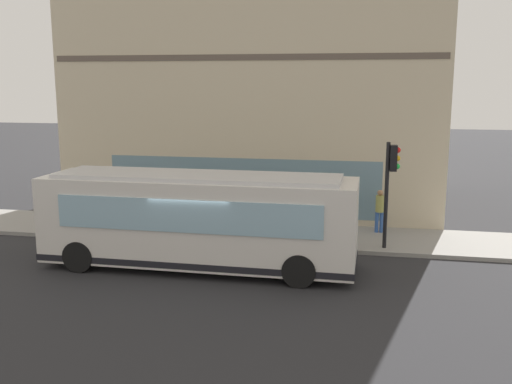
{
  "coord_description": "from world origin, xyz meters",
  "views": [
    {
      "loc": [
        -17.07,
        -5.17,
        5.92
      ],
      "look_at": [
        1.97,
        -1.44,
        2.22
      ],
      "focal_mm": 40.57,
      "sensor_mm": 36.0,
      "label": 1
    }
  ],
  "objects_px": {
    "traffic_light_near_corner": "(391,175)",
    "pedestrian_walking_along_curb": "(261,211)",
    "fire_hydrant": "(226,215)",
    "newspaper_vending_box": "(211,224)",
    "pedestrian_near_building_entrance": "(380,208)",
    "city_bus_nearside": "(198,221)"
  },
  "relations": [
    {
      "from": "newspaper_vending_box",
      "to": "traffic_light_near_corner",
      "type": "bearing_deg",
      "value": -92.93
    },
    {
      "from": "pedestrian_near_building_entrance",
      "to": "pedestrian_walking_along_curb",
      "type": "height_order",
      "value": "pedestrian_walking_along_curb"
    },
    {
      "from": "fire_hydrant",
      "to": "pedestrian_walking_along_curb",
      "type": "height_order",
      "value": "pedestrian_walking_along_curb"
    },
    {
      "from": "city_bus_nearside",
      "to": "traffic_light_near_corner",
      "type": "distance_m",
      "value": 6.86
    },
    {
      "from": "pedestrian_walking_along_curb",
      "to": "newspaper_vending_box",
      "type": "bearing_deg",
      "value": 91.58
    },
    {
      "from": "city_bus_nearside",
      "to": "pedestrian_walking_along_curb",
      "type": "xyz_separation_m",
      "value": [
        3.37,
        -1.42,
        -0.35
      ]
    },
    {
      "from": "traffic_light_near_corner",
      "to": "pedestrian_walking_along_curb",
      "type": "bearing_deg",
      "value": 85.23
    },
    {
      "from": "fire_hydrant",
      "to": "pedestrian_walking_along_curb",
      "type": "bearing_deg",
      "value": -137.06
    },
    {
      "from": "fire_hydrant",
      "to": "newspaper_vending_box",
      "type": "distance_m",
      "value": 2.04
    },
    {
      "from": "pedestrian_near_building_entrance",
      "to": "pedestrian_walking_along_curb",
      "type": "relative_size",
      "value": 0.93
    },
    {
      "from": "fire_hydrant",
      "to": "newspaper_vending_box",
      "type": "bearing_deg",
      "value": 178.54
    },
    {
      "from": "newspaper_vending_box",
      "to": "pedestrian_near_building_entrance",
      "type": "bearing_deg",
      "value": -74.01
    },
    {
      "from": "pedestrian_walking_along_curb",
      "to": "fire_hydrant",
      "type": "bearing_deg",
      "value": 42.94
    },
    {
      "from": "city_bus_nearside",
      "to": "pedestrian_near_building_entrance",
      "type": "bearing_deg",
      "value": -48.47
    },
    {
      "from": "pedestrian_near_building_entrance",
      "to": "newspaper_vending_box",
      "type": "height_order",
      "value": "pedestrian_near_building_entrance"
    },
    {
      "from": "traffic_light_near_corner",
      "to": "pedestrian_near_building_entrance",
      "type": "relative_size",
      "value": 2.23
    },
    {
      "from": "city_bus_nearside",
      "to": "newspaper_vending_box",
      "type": "height_order",
      "value": "city_bus_nearside"
    },
    {
      "from": "traffic_light_near_corner",
      "to": "newspaper_vending_box",
      "type": "height_order",
      "value": "traffic_light_near_corner"
    },
    {
      "from": "pedestrian_near_building_entrance",
      "to": "newspaper_vending_box",
      "type": "bearing_deg",
      "value": 105.99
    },
    {
      "from": "traffic_light_near_corner",
      "to": "pedestrian_near_building_entrance",
      "type": "xyz_separation_m",
      "value": [
        2.13,
        0.29,
        -1.65
      ]
    },
    {
      "from": "pedestrian_near_building_entrance",
      "to": "pedestrian_walking_along_curb",
      "type": "distance_m",
      "value": 4.69
    },
    {
      "from": "fire_hydrant",
      "to": "traffic_light_near_corner",
      "type": "bearing_deg",
      "value": -110.07
    }
  ]
}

